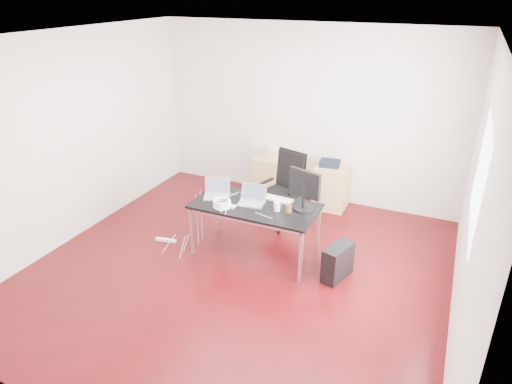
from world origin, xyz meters
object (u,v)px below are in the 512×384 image
at_px(desk, 255,209).
at_px(filing_cabinet_left, 271,176).
at_px(filing_cabinet_right, 331,187).
at_px(pc_tower, 338,262).
at_px(office_chair, 284,185).

xyz_separation_m(desk, filing_cabinet_left, (-0.52, 1.81, -0.33)).
bearing_deg(filing_cabinet_right, filing_cabinet_left, 180.00).
height_order(desk, pc_tower, desk).
relative_size(desk, filing_cabinet_right, 2.29).
relative_size(office_chair, filing_cabinet_left, 1.54).
xyz_separation_m(filing_cabinet_right, pc_tower, (0.61, -1.89, -0.13)).
xyz_separation_m(desk, pc_tower, (1.14, -0.08, -0.46)).
height_order(office_chair, pc_tower, office_chair).
bearing_deg(desk, office_chair, 89.06).
distance_m(desk, filing_cabinet_left, 1.91).
xyz_separation_m(desk, filing_cabinet_right, (0.52, 1.81, -0.33)).
distance_m(desk, office_chair, 1.00).
bearing_deg(desk, filing_cabinet_left, 106.16).
height_order(desk, office_chair, office_chair).
distance_m(office_chair, filing_cabinet_right, 0.98).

